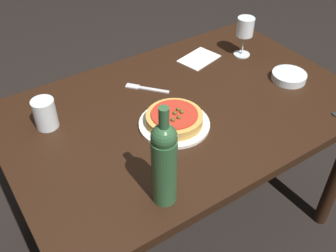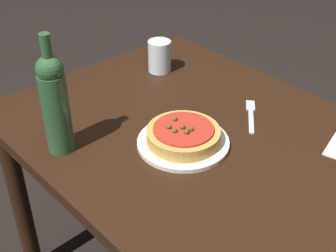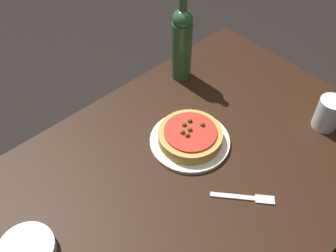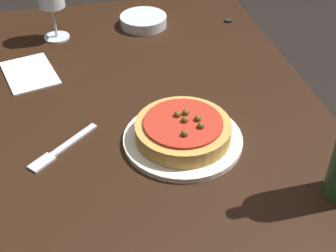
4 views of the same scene
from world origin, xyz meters
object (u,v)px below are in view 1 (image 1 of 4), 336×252
(dining_table, at_px, (183,125))
(bottle_cap, at_px, (336,114))
(pizza, at_px, (174,118))
(wine_glass, at_px, (245,29))
(side_bowl, at_px, (289,77))
(dinner_plate, at_px, (174,124))
(fork, at_px, (144,88))
(water_cup, at_px, (45,114))
(wine_bottle, at_px, (164,162))

(dining_table, xyz_separation_m, bottle_cap, (-0.42, 0.34, 0.09))
(pizza, relative_size, wine_glass, 1.13)
(side_bowl, bearing_deg, dinner_plate, -1.85)
(dining_table, bearing_deg, bottle_cap, 141.10)
(side_bowl, bearing_deg, fork, -27.28)
(wine_glass, xyz_separation_m, water_cup, (0.88, -0.00, -0.07))
(dinner_plate, distance_m, wine_glass, 0.58)
(side_bowl, relative_size, fork, 0.94)
(dinner_plate, bearing_deg, pizza, 63.54)
(wine_glass, height_order, wine_bottle, wine_bottle)
(pizza, xyz_separation_m, side_bowl, (-0.54, 0.02, -0.02))
(wine_glass, height_order, bottle_cap, wine_glass)
(dinner_plate, xyz_separation_m, water_cup, (0.36, -0.24, 0.05))
(wine_bottle, relative_size, water_cup, 3.00)
(dining_table, xyz_separation_m, side_bowl, (-0.45, 0.09, 0.11))
(water_cup, bearing_deg, wine_glass, 179.75)
(wine_bottle, relative_size, bottle_cap, 13.33)
(fork, relative_size, bottle_cap, 6.05)
(dinner_plate, xyz_separation_m, wine_bottle, (0.20, 0.25, 0.14))
(side_bowl, bearing_deg, bottle_cap, 83.35)
(pizza, height_order, side_bowl, pizza)
(pizza, relative_size, side_bowl, 1.43)
(side_bowl, relative_size, bottle_cap, 5.67)
(dinner_plate, bearing_deg, wine_bottle, 50.82)
(wine_glass, distance_m, fork, 0.50)
(dining_table, distance_m, wine_glass, 0.51)
(pizza, bearing_deg, bottle_cap, 152.12)
(pizza, distance_m, side_bowl, 0.54)
(water_cup, bearing_deg, pizza, 146.76)
(dining_table, bearing_deg, pizza, 38.94)
(wine_glass, distance_m, side_bowl, 0.28)
(dining_table, xyz_separation_m, fork, (0.06, -0.18, 0.09))
(wine_bottle, bearing_deg, pizza, -129.19)
(wine_bottle, distance_m, fork, 0.56)
(dining_table, height_order, wine_bottle, wine_bottle)
(dinner_plate, bearing_deg, wine_glass, -155.58)
(pizza, relative_size, wine_bottle, 0.61)
(pizza, xyz_separation_m, water_cup, (0.36, -0.24, 0.02))
(dinner_plate, xyz_separation_m, wine_glass, (-0.52, -0.23, 0.12))
(water_cup, bearing_deg, fork, -178.76)
(dinner_plate, relative_size, fork, 1.69)
(wine_glass, relative_size, bottle_cap, 7.15)
(wine_bottle, height_order, water_cup, wine_bottle)
(dinner_plate, bearing_deg, side_bowl, 178.15)
(bottle_cap, bearing_deg, dinner_plate, -27.89)
(side_bowl, height_order, fork, side_bowl)
(water_cup, distance_m, bottle_cap, 1.01)
(fork, bearing_deg, dining_table, 158.39)
(dinner_plate, bearing_deg, bottle_cap, 152.11)
(water_cup, bearing_deg, side_bowl, 164.20)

